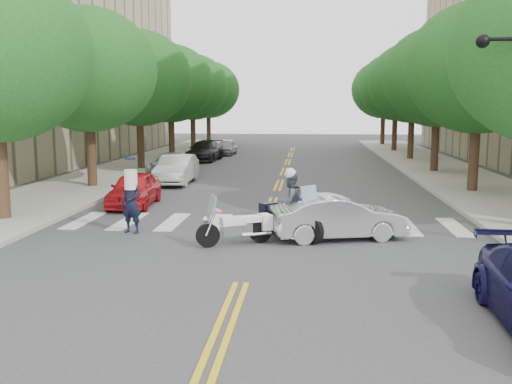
# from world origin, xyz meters

# --- Properties ---
(ground) EXTENTS (140.00, 140.00, 0.00)m
(ground) POSITION_xyz_m (0.00, 0.00, 0.00)
(ground) COLOR #38383A
(ground) RESTS_ON ground
(sidewalk_left) EXTENTS (5.00, 60.00, 0.15)m
(sidewalk_left) POSITION_xyz_m (-9.50, 22.00, 0.07)
(sidewalk_left) COLOR #9E9991
(sidewalk_left) RESTS_ON ground
(sidewalk_right) EXTENTS (5.00, 60.00, 0.15)m
(sidewalk_right) POSITION_xyz_m (9.50, 22.00, 0.07)
(sidewalk_right) COLOR #9E9991
(sidewalk_right) RESTS_ON ground
(tree_l_1) EXTENTS (6.40, 6.40, 8.45)m
(tree_l_1) POSITION_xyz_m (-8.80, 14.00, 5.55)
(tree_l_1) COLOR #382316
(tree_l_1) RESTS_ON ground
(tree_l_2) EXTENTS (6.40, 6.40, 8.45)m
(tree_l_2) POSITION_xyz_m (-8.80, 22.00, 5.55)
(tree_l_2) COLOR #382316
(tree_l_2) RESTS_ON ground
(tree_l_3) EXTENTS (6.40, 6.40, 8.45)m
(tree_l_3) POSITION_xyz_m (-8.80, 30.00, 5.55)
(tree_l_3) COLOR #382316
(tree_l_3) RESTS_ON ground
(tree_l_4) EXTENTS (6.40, 6.40, 8.45)m
(tree_l_4) POSITION_xyz_m (-8.80, 38.00, 5.55)
(tree_l_4) COLOR #382316
(tree_l_4) RESTS_ON ground
(tree_l_5) EXTENTS (6.40, 6.40, 8.45)m
(tree_l_5) POSITION_xyz_m (-8.80, 46.00, 5.55)
(tree_l_5) COLOR #382316
(tree_l_5) RESTS_ON ground
(tree_r_1) EXTENTS (6.40, 6.40, 8.45)m
(tree_r_1) POSITION_xyz_m (8.80, 14.00, 5.55)
(tree_r_1) COLOR #382316
(tree_r_1) RESTS_ON ground
(tree_r_2) EXTENTS (6.40, 6.40, 8.45)m
(tree_r_2) POSITION_xyz_m (8.80, 22.00, 5.55)
(tree_r_2) COLOR #382316
(tree_r_2) RESTS_ON ground
(tree_r_3) EXTENTS (6.40, 6.40, 8.45)m
(tree_r_3) POSITION_xyz_m (8.80, 30.00, 5.55)
(tree_r_3) COLOR #382316
(tree_r_3) RESTS_ON ground
(tree_r_4) EXTENTS (6.40, 6.40, 8.45)m
(tree_r_4) POSITION_xyz_m (8.80, 38.00, 5.55)
(tree_r_4) COLOR #382316
(tree_r_4) RESTS_ON ground
(tree_r_5) EXTENTS (6.40, 6.40, 8.45)m
(tree_r_5) POSITION_xyz_m (8.80, 46.00, 5.55)
(tree_r_5) COLOR #382316
(tree_r_5) RESTS_ON ground
(motorcycle_police) EXTENTS (1.99, 2.06, 2.10)m
(motorcycle_police) POSITION_xyz_m (0.89, 4.54, 0.93)
(motorcycle_police) COLOR black
(motorcycle_police) RESTS_ON ground
(motorcycle_parked) EXTENTS (2.10, 1.27, 1.45)m
(motorcycle_parked) POSITION_xyz_m (-0.42, 3.61, 0.51)
(motorcycle_parked) COLOR black
(motorcycle_parked) RESTS_ON ground
(officer_standing) EXTENTS (0.79, 0.62, 1.90)m
(officer_standing) POSITION_xyz_m (-3.96, 4.75, 0.95)
(officer_standing) COLOR black
(officer_standing) RESTS_ON ground
(convertible) EXTENTS (4.15, 2.32, 1.29)m
(convertible) POSITION_xyz_m (2.35, 4.50, 0.65)
(convertible) COLOR #B4B4B6
(convertible) RESTS_ON ground
(parked_car_a) EXTENTS (1.78, 3.99, 1.33)m
(parked_car_a) POSITION_xyz_m (-5.35, 9.50, 0.67)
(parked_car_a) COLOR red
(parked_car_a) RESTS_ON ground
(parked_car_b) EXTENTS (1.62, 4.45, 1.46)m
(parked_car_b) POSITION_xyz_m (-5.20, 16.09, 0.73)
(parked_car_b) COLOR silver
(parked_car_b) RESTS_ON ground
(parked_car_c) EXTENTS (2.21, 4.66, 1.29)m
(parked_car_c) POSITION_xyz_m (-6.30, 19.50, 0.64)
(parked_car_c) COLOR #ABAFB3
(parked_car_c) RESTS_ON ground
(parked_car_d) EXTENTS (2.28, 5.02, 1.42)m
(parked_car_d) POSITION_xyz_m (-6.03, 28.50, 0.71)
(parked_car_d) COLOR black
(parked_car_d) RESTS_ON ground
(parked_car_e) EXTENTS (1.51, 3.57, 1.20)m
(parked_car_e) POSITION_xyz_m (-5.20, 33.53, 0.60)
(parked_car_e) COLOR gray
(parked_car_e) RESTS_ON ground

